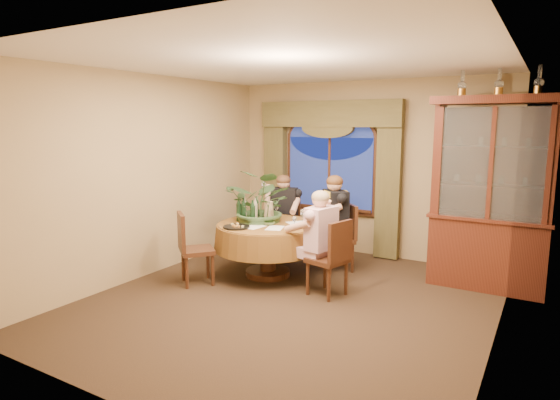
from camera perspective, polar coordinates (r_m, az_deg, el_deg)
The scene contains 37 objects.
floor at distance 5.79m, azimuth 1.18°, elevation -12.28°, with size 5.00×5.00×0.00m, color black.
wall_back at distance 7.69m, azimuth 10.37°, elevation 3.74°, with size 4.50×4.50×0.00m, color #937D56.
wall_right at distance 4.77m, azimuth 25.56°, elevation -0.41°, with size 5.00×5.00×0.00m, color #937D56.
ceiling at distance 5.42m, azimuth 1.28°, elevation 16.42°, with size 5.00×5.00×0.00m, color white.
window at distance 7.86m, azimuth 6.06°, elevation 3.22°, with size 1.62×0.10×1.32m, color navy, non-canonical shape.
arched_transom at distance 7.82m, azimuth 6.16°, elevation 8.91°, with size 1.60×0.06×0.44m, color navy, non-canonical shape.
drapery_left at distance 8.31m, azimuth -0.58°, elevation 2.77°, with size 0.38×0.14×2.32m, color #454021.
drapery_right at distance 7.47m, azimuth 13.10°, elevation 1.78°, with size 0.38×0.14×2.32m, color #454021.
swag_valance at distance 7.75m, azimuth 5.94°, elevation 10.39°, with size 2.45×0.16×0.42m, color #454021, non-canonical shape.
dining_table at distance 6.61m, azimuth -1.50°, elevation -6.07°, with size 1.50×1.50×0.75m, color maroon.
china_cabinet at distance 6.54m, azimuth 24.32°, elevation 0.62°, with size 1.52×0.60×2.47m, color #3C170F.
oil_lamp_left at distance 6.56m, azimuth 21.33°, elevation 13.15°, with size 0.11×0.11×0.34m, color #A5722D, non-canonical shape.
oil_lamp_center at distance 6.50m, azimuth 25.17°, elevation 12.95°, with size 0.11×0.11×0.34m, color #A5722D, non-canonical shape.
oil_lamp_right at distance 6.47m, azimuth 29.05°, elevation 12.68°, with size 0.11×0.11×0.34m, color #A5722D, non-canonical shape.
chair_right at distance 5.88m, azimuth 5.77°, elevation -7.01°, with size 0.42×0.42×0.96m, color black.
chair_back_right at distance 6.88m, azimuth 7.02°, elevation -4.62°, with size 0.42×0.42×0.96m, color black.
chair_back at distance 7.61m, azimuth 0.62°, elevation -3.19°, with size 0.42×0.42×0.96m, color black.
chair_front_left at distance 6.36m, azimuth -10.07°, elevation -5.85°, with size 0.42×0.42×0.96m, color black.
person_pink at distance 5.92m, azimuth 5.03°, elevation -5.12°, with size 0.47×0.43×1.31m, color #CBA2AC, non-canonical shape.
person_back at distance 7.47m, azimuth 0.45°, elevation -1.96°, with size 0.48×0.44×1.33m, color black, non-canonical shape.
person_scarf at distance 6.81m, azimuth 6.75°, elevation -2.82°, with size 0.50×0.46×1.41m, color black, non-canonical shape.
stoneware_vase at distance 6.65m, azimuth -1.36°, elevation -1.40°, with size 0.15×0.15×0.28m, color tan, non-canonical shape.
centerpiece_plant at distance 6.58m, azimuth -2.14°, elevation 2.76°, with size 0.99×1.10×0.86m, color #32502C.
olive_bowl at distance 6.41m, azimuth -1.30°, elevation -2.89°, with size 0.15×0.15×0.05m, color #465B2F.
cheese_platter at distance 6.28m, azimuth -5.34°, elevation -3.29°, with size 0.36×0.36×0.02m, color black.
wine_bottle_0 at distance 6.82m, azimuth -4.38°, elevation -0.95°, with size 0.07×0.07×0.33m, color tan.
wine_bottle_1 at distance 6.69m, azimuth -4.47°, elevation -1.17°, with size 0.07×0.07×0.33m, color black.
wine_bottle_2 at distance 6.68m, azimuth -3.05°, elevation -1.16°, with size 0.07×0.07×0.33m, color tan.
wine_bottle_3 at distance 6.50m, azimuth -3.36°, elevation -1.46°, with size 0.07×0.07×0.33m, color black.
wine_bottle_4 at distance 6.70m, azimuth -5.06°, elevation -1.16°, with size 0.07×0.07×0.33m, color black.
wine_bottle_5 at distance 6.83m, azimuth -2.91°, elevation -0.93°, with size 0.07×0.07×0.33m, color black.
tasting_paper_0 at distance 6.23m, azimuth -0.63°, elevation -3.43°, with size 0.21×0.30×0.00m, color white.
tasting_paper_1 at distance 6.56m, azimuth 2.22°, elevation -2.78°, with size 0.21×0.30×0.00m, color white.
tasting_paper_2 at distance 6.31m, azimuth -3.14°, elevation -3.28°, with size 0.21×0.30×0.00m, color white.
wine_glass_person_pink at distance 6.16m, azimuth 1.77°, elevation -2.76°, with size 0.07×0.07×0.18m, color silver, non-canonical shape.
wine_glass_person_back at distance 6.98m, azimuth -0.45°, elevation -1.32°, with size 0.07×0.07×0.18m, color silver, non-canonical shape.
wine_glass_person_scarf at distance 6.63m, azimuth 2.72°, elevation -1.90°, with size 0.07×0.07×0.18m, color silver, non-canonical shape.
Camera 1 is at (2.62, -4.70, 2.13)m, focal length 30.00 mm.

